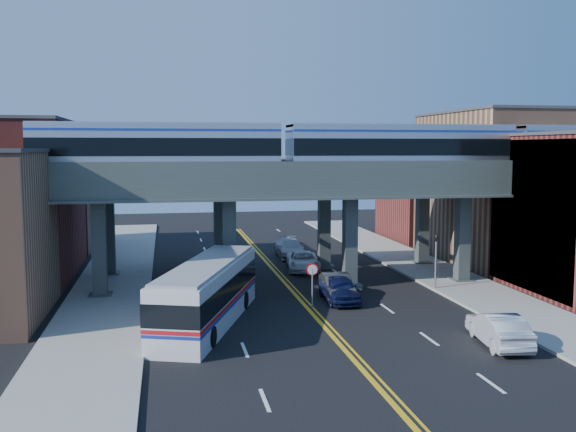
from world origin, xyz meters
name	(u,v)px	position (x,y,z in m)	size (l,w,h in m)	color
ground	(319,322)	(0.00, 0.00, 0.00)	(120.00, 120.00, 0.00)	black
sidewalk_west	(112,289)	(-11.50, 10.00, 0.08)	(5.00, 70.00, 0.16)	gray
sidewalk_east	(442,276)	(11.50, 10.00, 0.08)	(5.00, 70.00, 0.16)	gray
building_west_b	(15,200)	(-18.50, 16.00, 5.50)	(8.00, 14.00, 11.00)	maroon
building_west_c	(48,205)	(-18.50, 29.00, 4.00)	(8.00, 10.00, 8.00)	#90644A
building_east_b	(493,187)	(18.50, 16.00, 6.00)	(8.00, 14.00, 12.00)	#90644A
building_east_c	(429,194)	(18.50, 29.00, 4.50)	(8.00, 10.00, 9.00)	maroon
mural_panel	(530,219)	(14.55, 4.00, 4.75)	(0.10, 9.50, 9.50)	teal
elevated_viaduct_near	(291,191)	(0.00, 8.00, 6.47)	(52.00, 3.60, 7.40)	#404A48
elevated_viaduct_far	(273,185)	(0.00, 15.00, 6.47)	(52.00, 3.60, 7.40)	#404A48
transit_train	(401,148)	(7.41, 8.00, 9.24)	(46.50, 2.91, 3.40)	black
stop_sign	(312,278)	(0.30, 3.00, 1.76)	(0.76, 0.09, 2.63)	slate
traffic_signal	(436,255)	(9.20, 6.00, 2.30)	(0.15, 0.18, 4.10)	slate
transit_bus	(208,294)	(-5.86, 0.71, 1.61)	(6.52, 12.37, 3.13)	silver
car_lane_a	(339,289)	(2.25, 4.25, 0.79)	(1.86, 4.62, 1.58)	#10173D
car_lane_b	(337,286)	(2.32, 4.99, 0.76)	(1.60, 4.59, 1.51)	#2D2D2F
car_lane_c	(303,261)	(2.21, 14.34, 0.70)	(2.32, 5.04, 1.40)	white
car_lane_d	(290,248)	(2.36, 20.30, 0.77)	(2.15, 5.29, 1.53)	#AAAAAF
car_parked_curb	(499,329)	(7.28, -5.53, 0.78)	(1.66, 4.75, 1.56)	silver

